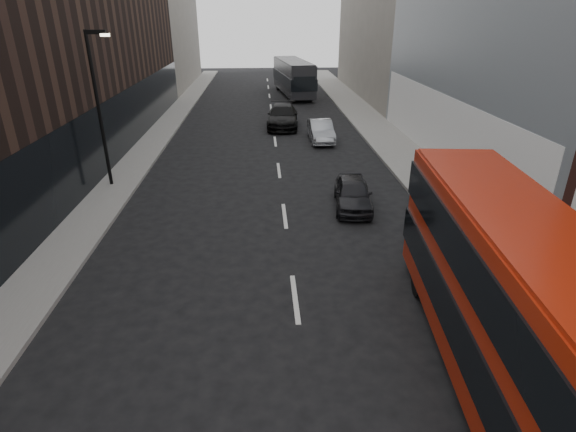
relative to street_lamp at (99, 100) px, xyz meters
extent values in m
cube|color=slate|center=(15.72, 7.00, -4.11)|extent=(3.00, 80.00, 0.15)
cube|color=slate|center=(0.22, 7.00, -4.11)|extent=(2.00, 80.00, 0.15)
cube|color=silver|center=(17.37, 3.00, -2.28)|extent=(0.35, 21.00, 3.80)
cube|color=black|center=(-3.28, 12.00, 2.82)|extent=(5.00, 24.00, 14.00)
cube|color=slate|center=(-3.28, 34.00, 2.32)|extent=(5.00, 20.00, 13.00)
cylinder|color=black|center=(-0.08, 0.00, -0.53)|extent=(0.16, 0.16, 7.00)
cube|color=black|center=(0.32, 0.00, 2.87)|extent=(0.90, 0.15, 0.18)
cube|color=#FFF2CC|center=(0.72, 0.00, 2.75)|extent=(0.35, 0.22, 0.12)
cube|color=#A01E09|center=(12.61, -13.30, -1.99)|extent=(3.30, 10.21, 3.65)
cube|color=black|center=(12.61, -13.30, -2.58)|extent=(3.42, 10.27, 1.00)
cube|color=black|center=(12.61, -13.30, -1.03)|extent=(3.42, 10.27, 1.00)
cube|color=black|center=(13.12, -8.28, -2.45)|extent=(1.94, 0.28, 1.28)
cube|color=#A01E09|center=(12.61, -13.30, -0.14)|extent=(3.16, 9.80, 0.12)
cylinder|color=black|center=(11.95, -10.00, -3.72)|extent=(0.37, 0.94, 0.91)
cylinder|color=black|center=(13.92, -10.20, -3.72)|extent=(0.37, 0.94, 0.91)
cube|color=black|center=(10.70, 26.39, -2.31)|extent=(3.68, 10.75, 2.97)
cube|color=black|center=(10.70, 26.39, -2.50)|extent=(3.81, 10.82, 1.05)
cube|color=black|center=(11.36, 21.13, -2.36)|extent=(2.03, 0.33, 1.34)
cube|color=black|center=(10.05, 31.65, -2.36)|extent=(2.03, 0.33, 1.34)
cube|color=black|center=(10.70, 26.39, -0.80)|extent=(3.53, 10.32, 0.12)
cylinder|color=black|center=(9.25, 29.61, -3.70)|extent=(0.40, 0.99, 0.96)
cylinder|color=black|center=(11.33, 29.87, -3.70)|extent=(0.40, 0.99, 0.96)
cylinder|color=black|center=(10.08, 22.92, -3.70)|extent=(0.40, 0.99, 0.96)
cylinder|color=black|center=(12.16, 23.18, -3.70)|extent=(0.40, 0.99, 0.96)
imported|color=black|center=(11.24, -3.20, -3.53)|extent=(1.99, 3.99, 1.31)
imported|color=#93969C|center=(11.25, 8.00, -3.50)|extent=(1.48, 4.15, 1.36)
imported|color=black|center=(8.93, 12.26, -3.39)|extent=(2.57, 5.59, 1.58)
camera|label=1|loc=(7.34, -21.17, 3.61)|focal=28.00mm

